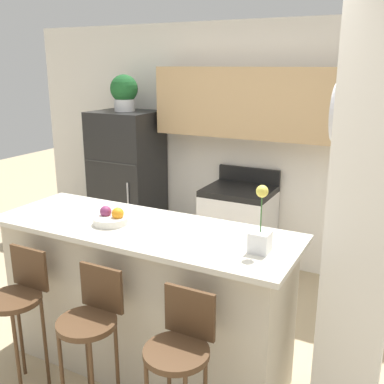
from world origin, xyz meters
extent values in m
plane|color=tan|center=(0.00, 0.00, 0.00)|extent=(14.00, 14.00, 0.00)
cube|color=white|center=(0.00, 2.11, 1.27)|extent=(5.60, 0.06, 2.55)
cube|color=tan|center=(0.35, 1.92, 1.75)|extent=(2.61, 0.32, 0.69)
cube|color=silver|center=(0.00, 1.94, 1.59)|extent=(0.75, 0.28, 0.12)
cube|color=white|center=(1.36, 0.13, 1.27)|extent=(0.36, 0.32, 2.55)
cylinder|color=silver|center=(1.17, 0.13, 1.88)|extent=(0.02, 0.31, 0.31)
cylinder|color=white|center=(1.17, 0.13, 1.88)|extent=(0.01, 0.27, 0.27)
cube|color=beige|center=(0.00, 0.00, 0.52)|extent=(1.99, 0.62, 1.04)
cube|color=beige|center=(0.00, 0.00, 1.06)|extent=(2.11, 0.74, 0.04)
cube|color=black|center=(-1.36, 1.74, 0.55)|extent=(0.70, 0.62, 1.10)
cube|color=black|center=(-1.36, 1.74, 1.36)|extent=(0.70, 0.62, 0.52)
cube|color=#333333|center=(-1.36, 1.43, 1.10)|extent=(0.67, 0.01, 0.01)
cylinder|color=#B2B2B7|center=(-1.13, 1.42, 0.61)|extent=(0.02, 0.02, 0.61)
cube|color=white|center=(0.00, 1.76, 0.43)|extent=(0.68, 0.59, 0.85)
cube|color=black|center=(0.00, 1.76, 0.88)|extent=(0.68, 0.59, 0.06)
cube|color=black|center=(0.00, 2.04, 0.99)|extent=(0.68, 0.04, 0.16)
cube|color=black|center=(0.00, 1.47, 0.47)|extent=(0.41, 0.01, 0.27)
cylinder|color=#4C331E|center=(-0.60, -0.60, 0.68)|extent=(0.35, 0.35, 0.03)
cube|color=#4C331E|center=(-0.60, -0.45, 0.83)|extent=(0.30, 0.02, 0.28)
cylinder|color=#4C331E|center=(-0.48, -0.71, 0.33)|extent=(0.02, 0.02, 0.66)
cylinder|color=#4C331E|center=(-0.71, -0.48, 0.33)|extent=(0.02, 0.02, 0.66)
cylinder|color=#4C331E|center=(-0.48, -0.48, 0.33)|extent=(0.02, 0.02, 0.66)
cylinder|color=#4C331E|center=(0.00, -0.60, 0.68)|extent=(0.35, 0.35, 0.03)
cube|color=#4C331E|center=(0.00, -0.45, 0.83)|extent=(0.30, 0.02, 0.28)
cylinder|color=#4C331E|center=(-0.11, -0.71, 0.33)|extent=(0.02, 0.02, 0.66)
cylinder|color=#4C331E|center=(-0.11, -0.48, 0.33)|extent=(0.02, 0.02, 0.66)
cylinder|color=#4C331E|center=(0.11, -0.48, 0.33)|extent=(0.02, 0.02, 0.66)
cylinder|color=#4C331E|center=(0.60, -0.60, 0.68)|extent=(0.35, 0.35, 0.03)
cube|color=#4C331E|center=(0.60, -0.45, 0.83)|extent=(0.30, 0.02, 0.28)
cylinder|color=silver|center=(-1.36, 1.74, 1.69)|extent=(0.23, 0.23, 0.13)
sphere|color=#1E5B28|center=(-1.36, 1.74, 1.87)|extent=(0.30, 0.30, 0.30)
cube|color=white|center=(0.84, -0.04, 1.14)|extent=(0.12, 0.12, 0.12)
cylinder|color=#386633|center=(0.84, -0.04, 1.31)|extent=(0.01, 0.01, 0.22)
sphere|color=#DBCC4C|center=(0.84, -0.04, 1.44)|extent=(0.07, 0.07, 0.07)
cylinder|color=silver|center=(-0.21, -0.06, 1.10)|extent=(0.23, 0.23, 0.05)
sphere|color=orange|center=(-0.16, -0.04, 1.16)|extent=(0.08, 0.08, 0.08)
sphere|color=#7A2D56|center=(-0.26, -0.04, 1.15)|extent=(0.08, 0.08, 0.08)
cylinder|color=#59595B|center=(-0.79, 1.53, 0.19)|extent=(0.28, 0.28, 0.38)
camera|label=1|loc=(1.60, -2.34, 2.12)|focal=42.00mm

